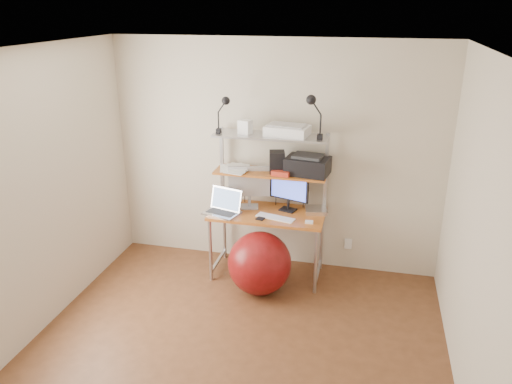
{
  "coord_description": "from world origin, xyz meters",
  "views": [
    {
      "loc": [
        0.99,
        -3.3,
        2.82
      ],
      "look_at": [
        -0.06,
        1.15,
        1.07
      ],
      "focal_mm": 35.0,
      "sensor_mm": 36.0,
      "label": 1
    }
  ],
  "objects_px": {
    "laptop": "(224,208)",
    "exercise_ball": "(260,263)",
    "monitor_silver": "(249,184)",
    "monitor_black": "(289,190)",
    "printer": "(308,165)"
  },
  "relations": [
    {
      "from": "printer",
      "to": "exercise_ball",
      "type": "distance_m",
      "value": 1.12
    },
    {
      "from": "printer",
      "to": "laptop",
      "type": "bearing_deg",
      "value": -155.02
    },
    {
      "from": "monitor_silver",
      "to": "laptop",
      "type": "height_order",
      "value": "monitor_silver"
    },
    {
      "from": "monitor_silver",
      "to": "monitor_black",
      "type": "distance_m",
      "value": 0.43
    },
    {
      "from": "laptop",
      "to": "printer",
      "type": "bearing_deg",
      "value": 32.97
    },
    {
      "from": "laptop",
      "to": "monitor_silver",
      "type": "bearing_deg",
      "value": 59.89
    },
    {
      "from": "printer",
      "to": "exercise_ball",
      "type": "xyz_separation_m",
      "value": [
        -0.39,
        -0.51,
        -0.92
      ]
    },
    {
      "from": "exercise_ball",
      "to": "monitor_silver",
      "type": "bearing_deg",
      "value": 115.34
    },
    {
      "from": "monitor_black",
      "to": "printer",
      "type": "distance_m",
      "value": 0.34
    },
    {
      "from": "monitor_silver",
      "to": "monitor_black",
      "type": "bearing_deg",
      "value": -11.37
    },
    {
      "from": "laptop",
      "to": "printer",
      "type": "relative_size",
      "value": 0.9
    },
    {
      "from": "monitor_black",
      "to": "exercise_ball",
      "type": "relative_size",
      "value": 0.7
    },
    {
      "from": "laptop",
      "to": "exercise_ball",
      "type": "xyz_separation_m",
      "value": [
        0.45,
        -0.26,
        -0.47
      ]
    },
    {
      "from": "monitor_silver",
      "to": "exercise_ball",
      "type": "bearing_deg",
      "value": -77.8
    },
    {
      "from": "monitor_silver",
      "to": "laptop",
      "type": "bearing_deg",
      "value": -149.81
    }
  ]
}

